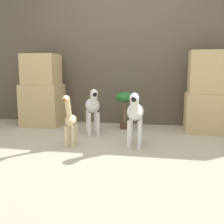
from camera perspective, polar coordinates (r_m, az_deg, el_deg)
The scene contains 8 objects.
ground_plane at distance 2.99m, azimuth -2.19°, elevation -8.62°, with size 14.00×14.00×0.00m, color #B2A88E.
wall_back at distance 4.51m, azimuth 2.72°, elevation 11.43°, with size 6.40×0.08×2.20m.
rock_pillar_left at distance 4.49m, azimuth -14.96°, elevation 4.12°, with size 0.63×0.48×1.17m.
rock_pillar_right at distance 4.09m, azimuth 20.19°, elevation 3.62°, with size 0.63×0.48×1.19m.
zebra_right at distance 3.13m, azimuth 5.05°, elevation -0.08°, with size 0.22×0.54×0.66m.
zebra_left at distance 3.72m, azimuth -4.23°, elevation 1.36°, with size 0.34×0.54×0.66m.
giraffe_figurine at distance 3.14m, azimuth -9.14°, elevation -1.43°, with size 0.15×0.36×0.63m.
potted_palm_front at distance 4.09m, azimuth 2.81°, elevation 2.41°, with size 0.30×0.30×0.58m.
Camera 1 is at (0.66, -2.77, 0.90)m, focal length 42.00 mm.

